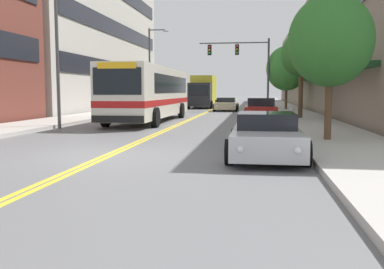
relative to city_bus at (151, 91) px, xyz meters
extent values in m
plane|color=slate|center=(2.10, 23.54, -1.78)|extent=(240.00, 240.00, 0.00)
cube|color=#B2ADA5|center=(-5.01, 23.54, -1.70)|extent=(3.21, 106.00, 0.16)
cube|color=#B2ADA5|center=(9.21, 23.54, -1.70)|extent=(3.21, 106.00, 0.16)
cube|color=yellow|center=(2.00, 23.54, -1.78)|extent=(0.14, 106.00, 0.01)
cube|color=yellow|center=(2.20, 23.54, -1.78)|extent=(0.14, 106.00, 0.01)
cube|color=black|center=(-6.82, 15.56, 2.02)|extent=(0.08, 26.41, 1.40)
cube|color=black|center=(-6.82, 15.56, 5.82)|extent=(0.08, 26.41, 1.40)
cube|color=gray|center=(15.06, 23.54, 3.54)|extent=(8.00, 68.00, 10.65)
cube|color=#1E4C28|center=(10.51, 23.54, 1.12)|extent=(1.10, 61.20, 0.24)
cube|color=black|center=(11.02, 23.54, 4.82)|extent=(0.08, 61.20, 1.40)
cube|color=silver|center=(0.00, -0.11, -0.03)|extent=(2.51, 12.32, 2.80)
cube|color=#B21919|center=(0.00, -0.11, -0.59)|extent=(2.53, 12.34, 0.32)
cube|color=black|center=(0.00, 0.51, 0.42)|extent=(2.54, 9.61, 1.01)
cube|color=black|center=(0.00, -6.29, 0.47)|extent=(2.26, 0.04, 1.23)
cube|color=yellow|center=(0.00, -6.30, 1.17)|extent=(1.81, 0.06, 0.28)
cube|color=black|center=(0.00, -6.31, -1.25)|extent=(2.46, 0.08, 0.32)
cylinder|color=black|center=(-1.29, -4.30, -1.28)|extent=(0.30, 1.00, 1.00)
cylinder|color=black|center=(1.29, -4.30, -1.28)|extent=(0.30, 1.00, 1.00)
cylinder|color=black|center=(-1.29, 3.28, -1.28)|extent=(0.30, 1.00, 1.00)
cylinder|color=black|center=(1.29, 3.28, -1.28)|extent=(0.30, 1.00, 1.00)
cube|color=#19234C|center=(-2.29, 18.55, -1.28)|extent=(1.91, 4.42, 0.67)
cube|color=black|center=(-2.29, 18.73, -0.68)|extent=(1.64, 1.94, 0.53)
cylinder|color=black|center=(-3.27, 17.18, -1.47)|extent=(0.22, 0.62, 0.62)
cylinder|color=black|center=(-1.32, 17.18, -1.47)|extent=(0.22, 0.62, 0.62)
cylinder|color=black|center=(-3.27, 19.92, -1.47)|extent=(0.22, 0.62, 0.62)
cylinder|color=black|center=(-1.32, 19.92, -1.47)|extent=(0.22, 0.62, 0.62)
sphere|color=silver|center=(-2.96, 16.32, -1.24)|extent=(0.16, 0.16, 0.16)
sphere|color=silver|center=(-1.63, 16.32, -1.24)|extent=(0.16, 0.16, 0.16)
cube|color=red|center=(-2.98, 20.77, -1.24)|extent=(0.18, 0.04, 0.10)
cube|color=red|center=(-1.61, 20.77, -1.24)|extent=(0.18, 0.04, 0.10)
cube|color=black|center=(-2.21, 11.12, -1.25)|extent=(1.92, 4.49, 0.70)
cube|color=black|center=(-2.21, 11.30, -0.65)|extent=(1.65, 1.98, 0.51)
cylinder|color=black|center=(-3.19, 9.73, -1.46)|extent=(0.22, 0.64, 0.64)
cylinder|color=black|center=(-1.22, 9.73, -1.46)|extent=(0.22, 0.64, 0.64)
cylinder|color=black|center=(-3.19, 12.51, -1.46)|extent=(0.22, 0.64, 0.64)
cylinder|color=black|center=(-1.22, 12.51, -1.46)|extent=(0.22, 0.64, 0.64)
sphere|color=silver|center=(-2.88, 8.86, -1.22)|extent=(0.16, 0.16, 0.16)
sphere|color=silver|center=(-1.53, 8.86, -1.22)|extent=(0.16, 0.16, 0.16)
cube|color=red|center=(-2.90, 13.38, -1.22)|extent=(0.18, 0.04, 0.10)
cube|color=red|center=(-1.51, 13.38, -1.22)|extent=(0.18, 0.04, 0.10)
cube|color=#B7B7BC|center=(6.49, -13.14, -1.30)|extent=(1.79, 4.60, 0.61)
cube|color=black|center=(6.49, -12.95, -0.78)|extent=(1.54, 2.02, 0.43)
cylinder|color=black|center=(5.57, -14.56, -1.46)|extent=(0.22, 0.64, 0.64)
cylinder|color=black|center=(7.41, -14.56, -1.46)|extent=(0.22, 0.64, 0.64)
cylinder|color=black|center=(5.57, -11.71, -1.46)|extent=(0.22, 0.64, 0.64)
cylinder|color=black|center=(7.41, -11.71, -1.46)|extent=(0.22, 0.64, 0.64)
sphere|color=silver|center=(5.87, -15.46, -1.27)|extent=(0.16, 0.16, 0.16)
sphere|color=silver|center=(7.12, -15.46, -1.27)|extent=(0.16, 0.16, 0.16)
cube|color=red|center=(5.85, -10.83, -1.27)|extent=(0.18, 0.04, 0.10)
cube|color=red|center=(7.14, -10.83, -1.27)|extent=(0.18, 0.04, 0.10)
cube|color=maroon|center=(6.53, 1.37, -1.24)|extent=(1.84, 4.64, 0.74)
cube|color=black|center=(6.53, 1.56, -0.63)|extent=(1.58, 2.04, 0.47)
cylinder|color=black|center=(5.59, -0.06, -1.47)|extent=(0.22, 0.62, 0.62)
cylinder|color=black|center=(7.47, -0.06, -1.47)|extent=(0.22, 0.62, 0.62)
cylinder|color=black|center=(5.59, 2.81, -1.47)|extent=(0.22, 0.62, 0.62)
cylinder|color=black|center=(7.47, 2.81, -1.47)|extent=(0.22, 0.62, 0.62)
sphere|color=silver|center=(5.89, -0.96, -1.20)|extent=(0.16, 0.16, 0.16)
sphere|color=silver|center=(7.17, -0.96, -1.20)|extent=(0.16, 0.16, 0.16)
cube|color=red|center=(5.87, 3.70, -1.20)|extent=(0.18, 0.04, 0.10)
cube|color=red|center=(7.19, 3.70, -1.20)|extent=(0.18, 0.04, 0.10)
cube|color=#BCAD89|center=(3.59, 14.05, -1.30)|extent=(1.89, 4.21, 0.60)
cube|color=black|center=(3.59, 14.22, -0.79)|extent=(1.62, 1.85, 0.42)
cylinder|color=black|center=(2.62, 12.75, -1.45)|extent=(0.22, 0.66, 0.66)
cylinder|color=black|center=(4.55, 12.75, -1.45)|extent=(0.22, 0.66, 0.66)
cylinder|color=black|center=(2.62, 15.35, -1.45)|extent=(0.22, 0.66, 0.66)
cylinder|color=black|center=(4.55, 15.35, -1.45)|extent=(0.22, 0.66, 0.66)
sphere|color=silver|center=(2.93, 11.93, -1.27)|extent=(0.16, 0.16, 0.16)
sphere|color=silver|center=(4.25, 11.93, -1.27)|extent=(0.16, 0.16, 0.16)
cube|color=red|center=(2.91, 16.16, -1.27)|extent=(0.18, 0.04, 0.10)
cube|color=red|center=(4.27, 16.16, -1.27)|extent=(0.18, 0.04, 0.10)
cube|color=#232328|center=(0.63, 18.08, -0.35)|extent=(2.28, 2.03, 2.36)
cube|color=black|center=(0.63, 17.05, 0.08)|extent=(1.94, 0.04, 1.04)
cube|color=yellow|center=(0.63, 21.47, 0.05)|extent=(2.33, 4.74, 3.16)
cylinder|color=black|center=(-0.55, 18.08, -1.36)|extent=(0.28, 0.84, 0.84)
cylinder|color=black|center=(1.80, 18.08, -1.36)|extent=(0.28, 0.84, 0.84)
cylinder|color=black|center=(-0.55, 22.89, -1.36)|extent=(0.28, 0.84, 0.84)
cylinder|color=black|center=(1.80, 22.89, -1.36)|extent=(0.28, 0.84, 0.84)
cylinder|color=#47474C|center=(7.30, 13.82, 1.43)|extent=(0.18, 0.18, 6.42)
cylinder|color=#47474C|center=(4.22, 13.82, 4.29)|extent=(6.16, 0.11, 0.11)
cube|color=black|center=(4.53, 13.82, 3.69)|extent=(0.34, 0.26, 0.92)
sphere|color=red|center=(4.53, 13.66, 3.97)|extent=(0.18, 0.18, 0.18)
sphere|color=yellow|center=(4.53, 13.66, 3.69)|extent=(0.18, 0.18, 0.18)
sphere|color=green|center=(4.53, 13.66, 3.42)|extent=(0.18, 0.18, 0.18)
cylinder|color=black|center=(4.53, 13.82, 4.22)|extent=(0.02, 0.02, 0.14)
cube|color=black|center=(2.07, 13.82, 3.69)|extent=(0.34, 0.26, 0.92)
sphere|color=red|center=(2.07, 13.66, 3.97)|extent=(0.18, 0.18, 0.18)
sphere|color=yellow|center=(2.07, 13.66, 3.69)|extent=(0.18, 0.18, 0.18)
sphere|color=green|center=(2.07, 13.66, 3.42)|extent=(0.18, 0.18, 0.18)
cylinder|color=black|center=(2.07, 13.82, 4.22)|extent=(0.02, 0.02, 0.14)
cylinder|color=#47474C|center=(-3.20, -5.47, 1.96)|extent=(0.16, 0.16, 7.47)
cylinder|color=#47474C|center=(-3.20, 12.65, 1.89)|extent=(0.16, 0.16, 7.33)
cylinder|color=#47474C|center=(-2.46, 12.65, 5.40)|extent=(1.48, 0.10, 0.10)
ellipsoid|color=#B2B2B7|center=(-1.72, 12.65, 5.30)|extent=(0.56, 0.28, 0.20)
cylinder|color=brown|center=(8.64, -9.95, -0.55)|extent=(0.24, 0.24, 2.13)
ellipsoid|color=#2D6B28|center=(8.64, -9.95, 1.71)|extent=(2.81, 2.81, 3.09)
cylinder|color=brown|center=(8.96, 2.23, -0.20)|extent=(0.28, 0.28, 2.82)
ellipsoid|color=#2D6B28|center=(8.96, 2.23, 2.27)|extent=(2.49, 2.49, 2.74)
cylinder|color=brown|center=(8.96, 14.78, -0.56)|extent=(0.23, 0.23, 2.12)
ellipsoid|color=#387F33|center=(8.96, 14.78, 2.05)|extent=(3.65, 3.65, 4.02)
cylinder|color=#B7B7BC|center=(8.05, -2.45, -1.30)|extent=(0.21, 0.21, 0.63)
sphere|color=#B7B7BC|center=(8.05, -2.45, -0.94)|extent=(0.19, 0.19, 0.19)
cylinder|color=#B7B7BC|center=(7.91, -2.45, -1.23)|extent=(0.08, 0.09, 0.09)
camera|label=1|loc=(6.18, -24.98, 0.03)|focal=40.00mm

